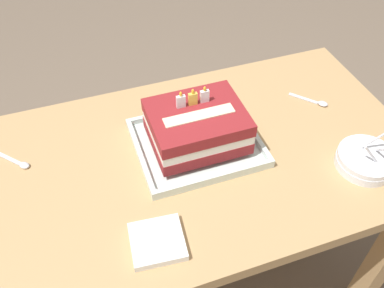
{
  "coord_description": "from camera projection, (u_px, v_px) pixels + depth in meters",
  "views": [
    {
      "loc": [
        -0.22,
        -0.66,
        1.46
      ],
      "look_at": [
        0.02,
        0.02,
        0.72
      ],
      "focal_mm": 39.05,
      "sensor_mm": 36.0,
      "label": 1
    }
  ],
  "objects": [
    {
      "name": "ground_plane",
      "position": [
        189.0,
        284.0,
        1.54
      ],
      "size": [
        8.0,
        8.0,
        0.0
      ],
      "primitive_type": "plane",
      "color": "#6B5B4C"
    },
    {
      "name": "dining_table",
      "position": [
        187.0,
        186.0,
        1.11
      ],
      "size": [
        1.18,
        0.64,
        0.69
      ],
      "color": "tan",
      "rests_on": "ground_plane"
    },
    {
      "name": "foil_tray",
      "position": [
        197.0,
        144.0,
        1.06
      ],
      "size": [
        0.31,
        0.26,
        0.02
      ],
      "color": "silver",
      "rests_on": "dining_table"
    },
    {
      "name": "birthday_cake",
      "position": [
        197.0,
        126.0,
        1.02
      ],
      "size": [
        0.23,
        0.18,
        0.14
      ],
      "color": "maroon",
      "rests_on": "foil_tray"
    },
    {
      "name": "bowl_stack",
      "position": [
        366.0,
        160.0,
        1.01
      ],
      "size": [
        0.14,
        0.14,
        0.09
      ],
      "color": "white",
      "rests_on": "dining_table"
    },
    {
      "name": "serving_spoon_near_tray",
      "position": [
        18.0,
        162.0,
        1.02
      ],
      "size": [
        0.09,
        0.1,
        0.01
      ],
      "color": "silver",
      "rests_on": "dining_table"
    },
    {
      "name": "serving_spoon_by_bowls",
      "position": [
        317.0,
        102.0,
        1.18
      ],
      "size": [
        0.09,
        0.1,
        0.01
      ],
      "color": "silver",
      "rests_on": "dining_table"
    },
    {
      "name": "napkin_pile",
      "position": [
        157.0,
        242.0,
        0.87
      ],
      "size": [
        0.12,
        0.12,
        0.02
      ],
      "color": "white",
      "rests_on": "dining_table"
    }
  ]
}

